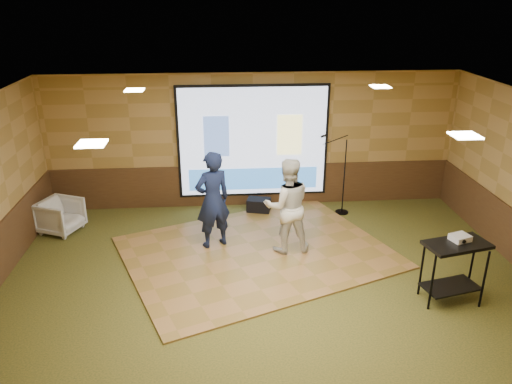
{
  "coord_description": "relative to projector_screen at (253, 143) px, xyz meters",
  "views": [
    {
      "loc": [
        -0.76,
        -7.09,
        4.59
      ],
      "look_at": [
        -0.13,
        1.0,
        1.3
      ],
      "focal_mm": 35.0,
      "sensor_mm": 36.0,
      "label": 1
    }
  ],
  "objects": [
    {
      "name": "mic_stand",
      "position": [
        1.88,
        -0.59,
        -0.98
      ],
      "size": [
        0.71,
        0.29,
        1.81
      ],
      "rotation": [
        0.0,
        0.0,
        0.19
      ],
      "color": "black",
      "rests_on": "ground"
    },
    {
      "name": "downlight_nw",
      "position": [
        -2.2,
        -1.64,
        1.5
      ],
      "size": [
        0.32,
        0.32,
        0.02
      ],
      "primitive_type": "cube",
      "color": "#FFEDBF",
      "rests_on": "room_shell"
    },
    {
      "name": "dance_floor",
      "position": [
        -0.09,
        -2.29,
        -1.46
      ],
      "size": [
        5.67,
        5.05,
        0.03
      ],
      "primitive_type": "cube",
      "rotation": [
        0.0,
        0.0,
        0.38
      ],
      "color": "olive",
      "rests_on": "ground"
    },
    {
      "name": "projector_screen",
      "position": [
        0.0,
        0.0,
        0.0
      ],
      "size": [
        3.32,
        0.06,
        2.52
      ],
      "color": "black",
      "rests_on": "room_shell"
    },
    {
      "name": "duffel_bag",
      "position": [
        0.09,
        -0.41,
        -1.32
      ],
      "size": [
        0.57,
        0.45,
        0.31
      ],
      "primitive_type": "cube",
      "rotation": [
        0.0,
        0.0,
        -0.25
      ],
      "color": "black",
      "rests_on": "ground"
    },
    {
      "name": "banquet_chair",
      "position": [
        -4.0,
        -1.05,
        -1.13
      ],
      "size": [
        0.98,
        0.97,
        0.68
      ],
      "primitive_type": "imported",
      "rotation": [
        0.0,
        0.0,
        1.16
      ],
      "color": "gray",
      "rests_on": "ground"
    },
    {
      "name": "downlight_se",
      "position": [
        2.2,
        -4.94,
        1.5
      ],
      "size": [
        0.32,
        0.32,
        0.02
      ],
      "primitive_type": "cube",
      "color": "#FFEDBF",
      "rests_on": "room_shell"
    },
    {
      "name": "room_shell",
      "position": [
        0.0,
        -3.44,
        0.62
      ],
      "size": [
        9.04,
        7.04,
        3.02
      ],
      "color": "#AC8548",
      "rests_on": "ground"
    },
    {
      "name": "downlight_sw",
      "position": [
        -2.2,
        -4.94,
        1.5
      ],
      "size": [
        0.32,
        0.32,
        0.02
      ],
      "primitive_type": "cube",
      "color": "#FFEDBF",
      "rests_on": "room_shell"
    },
    {
      "name": "player_left",
      "position": [
        -0.9,
        -1.96,
        -0.5
      ],
      "size": [
        0.81,
        0.69,
        1.88
      ],
      "primitive_type": "imported",
      "rotation": [
        0.0,
        0.0,
        3.57
      ],
      "color": "#131B3C",
      "rests_on": "dance_floor"
    },
    {
      "name": "projector",
      "position": [
        2.89,
        -3.98,
        -0.4
      ],
      "size": [
        0.34,
        0.31,
        0.09
      ],
      "primitive_type": "cube",
      "rotation": [
        0.0,
        0.0,
        0.32
      ],
      "color": "silver",
      "rests_on": "av_table"
    },
    {
      "name": "player_right",
      "position": [
        0.46,
        -2.25,
        -0.54
      ],
      "size": [
        0.93,
        0.76,
        1.81
      ],
      "primitive_type": "imported",
      "rotation": [
        0.0,
        0.0,
        3.23
      ],
      "color": "silver",
      "rests_on": "dance_floor"
    },
    {
      "name": "downlight_ne",
      "position": [
        2.2,
        -1.64,
        1.5
      ],
      "size": [
        0.32,
        0.32,
        0.02
      ],
      "primitive_type": "cube",
      "color": "#FFEDBF",
      "rests_on": "room_shell"
    },
    {
      "name": "wainscot_back",
      "position": [
        0.0,
        0.04,
        -1.0
      ],
      "size": [
        9.0,
        0.04,
        0.95
      ],
      "primitive_type": "cube",
      "color": "#442916",
      "rests_on": "ground"
    },
    {
      "name": "ground",
      "position": [
        0.0,
        -3.44,
        -1.47
      ],
      "size": [
        9.0,
        9.0,
        0.0
      ],
      "primitive_type": "plane",
      "color": "#2B3618",
      "rests_on": "ground"
    },
    {
      "name": "av_table",
      "position": [
        2.82,
        -4.06,
        -0.75
      ],
      "size": [
        0.97,
        0.51,
        1.03
      ],
      "rotation": [
        0.0,
        0.0,
        0.23
      ],
      "color": "black",
      "rests_on": "ground"
    }
  ]
}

